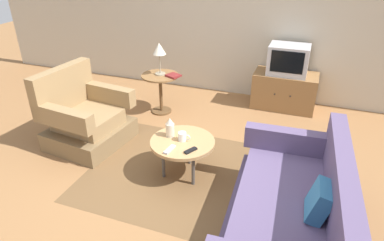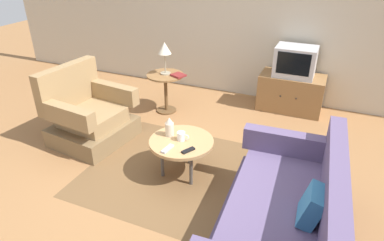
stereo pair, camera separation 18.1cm
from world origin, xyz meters
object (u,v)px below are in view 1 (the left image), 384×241
object	(u,v)px
table_lamp	(159,50)
tv_remote_dark	(191,150)
tv_remote_silver	(170,149)
couch	(289,215)
coffee_table	(182,144)
side_table	(160,85)
mug	(183,137)
book	(173,76)
armchair	(85,119)
vase	(170,128)
tv_stand	(284,91)
television	(288,60)

from	to	relation	value
table_lamp	tv_remote_dark	distance (m)	1.91
tv_remote_dark	tv_remote_silver	world-z (taller)	same
couch	coffee_table	world-z (taller)	couch
side_table	mug	size ratio (longest dim) A/B	4.35
tv_remote_dark	book	xyz separation A→B (m)	(-0.82, 1.51, 0.16)
armchair	side_table	xyz separation A→B (m)	(0.53, 1.11, 0.11)
side_table	vase	distance (m)	1.48
tv_stand	table_lamp	world-z (taller)	table_lamp
side_table	tv_stand	xyz separation A→B (m)	(1.70, 0.80, -0.15)
table_lamp	book	size ratio (longest dim) A/B	2.01
tv_remote_silver	book	bearing A→B (deg)	29.19
television	tv_stand	bearing A→B (deg)	90.00
television	side_table	bearing A→B (deg)	-155.03
side_table	tv_remote_dark	bearing A→B (deg)	-55.66
tv_remote_silver	mug	bearing A→B (deg)	-5.44
tv_stand	tv_remote_silver	size ratio (longest dim) A/B	5.29
television	table_lamp	bearing A→B (deg)	-155.58
coffee_table	book	xyz separation A→B (m)	(-0.67, 1.35, 0.21)
side_table	table_lamp	distance (m)	0.52
couch	vase	size ratio (longest dim) A/B	8.19
book	television	bearing A→B (deg)	50.59
vase	tv_remote_silver	bearing A→B (deg)	-68.02
tv_remote_dark	mug	bearing A→B (deg)	-109.54
coffee_table	tv_stand	bearing A→B (deg)	68.97
side_table	vase	xyz separation A→B (m)	(0.72, -1.30, 0.11)
couch	vase	bearing A→B (deg)	61.81
couch	vase	distance (m)	1.51
armchair	television	xyz separation A→B (m)	(2.23, 1.90, 0.44)
couch	coffee_table	distance (m)	1.33
couch	table_lamp	world-z (taller)	table_lamp
mug	book	world-z (taller)	book
table_lamp	mug	bearing A→B (deg)	-57.03
television	tv_remote_dark	xyz separation A→B (m)	(-0.67, -2.30, -0.32)
coffee_table	side_table	bearing A→B (deg)	123.10
tv_remote_silver	tv_remote_dark	bearing A→B (deg)	-67.02
armchair	tv_remote_silver	bearing A→B (deg)	78.22
tv_remote_dark	vase	bearing A→B (deg)	-95.42
tv_remote_dark	book	world-z (taller)	book
tv_remote_dark	couch	bearing A→B (deg)	95.95
side_table	vase	bearing A→B (deg)	-61.08
couch	tv_remote_silver	world-z (taller)	couch
vase	tv_remote_silver	size ratio (longest dim) A/B	1.24
armchair	tv_remote_silver	distance (m)	1.43
tv_remote_silver	book	xyz separation A→B (m)	(-0.62, 1.57, 0.16)
couch	tv_stand	bearing A→B (deg)	4.60
couch	table_lamp	size ratio (longest dim) A/B	3.86
tv_stand	vase	xyz separation A→B (m)	(-0.98, -2.09, 0.26)
table_lamp	vase	distance (m)	1.55
coffee_table	tv_remote_dark	size ratio (longest dim) A/B	4.58
couch	book	world-z (taller)	couch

